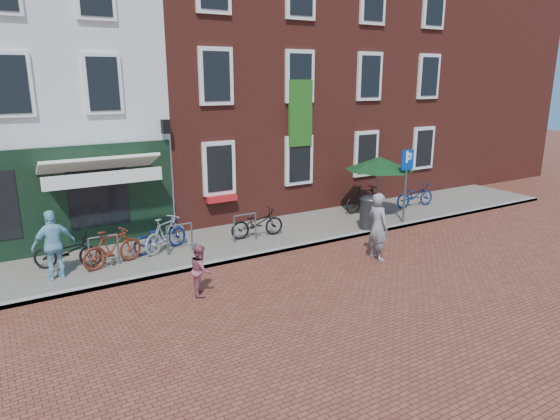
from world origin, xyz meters
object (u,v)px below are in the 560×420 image
boy (201,270)px  bicycle_0 (68,251)px  bicycle_4 (257,223)px  bicycle_6 (415,195)px  parking_sign (406,173)px  bicycle_2 (160,236)px  bicycle_3 (166,234)px  woman (378,226)px  litter_bin (370,210)px  bicycle_1 (112,248)px  cafe_person (54,245)px  bicycle_5 (364,199)px  parasol (379,161)px

boy → bicycle_0: 3.81m
bicycle_4 → bicycle_6: 6.76m
parking_sign → bicycle_2: size_ratio=1.46×
parking_sign → bicycle_3: (-7.67, 1.36, -1.18)m
woman → bicycle_6: 5.75m
bicycle_0 → bicycle_3: size_ratio=1.03×
litter_bin → bicycle_2: (-6.39, 1.34, -0.16)m
parking_sign → boy: (-7.84, -1.64, -1.19)m
bicycle_0 → bicycle_1: bicycle_1 is taller
cafe_person → bicycle_0: bearing=-130.7°
bicycle_5 → bicycle_6: bicycle_5 is taller
litter_bin → cafe_person: 9.16m
boy → woman: bearing=-72.5°
litter_bin → woman: (-1.48, -2.02, 0.22)m
woman → bicycle_1: bearing=63.7°
boy → bicycle_2: bearing=20.9°
bicycle_0 → bicycle_2: bearing=-65.3°
bicycle_0 → bicycle_1: bearing=-90.0°
woman → bicycle_0: size_ratio=1.10×
litter_bin → woman: bearing=-126.2°
bicycle_2 → bicycle_6: bearing=-105.8°
parking_sign → bicycle_5: size_ratio=1.50×
cafe_person → bicycle_5: (10.26, 0.90, -0.36)m
bicycle_2 → bicycle_3: bearing=-123.5°
litter_bin → bicycle_3: size_ratio=0.72×
bicycle_0 → bicycle_3: bearing=-66.4°
bicycle_0 → bicycle_6: 12.04m
litter_bin → bicycle_2: litter_bin is taller
bicycle_0 → bicycle_2: (2.40, 0.06, 0.00)m
parking_sign → bicycle_3: size_ratio=1.50×
parasol → litter_bin: bearing=-140.2°
bicycle_1 → bicycle_2: (1.39, 0.49, -0.05)m
bicycle_2 → bicycle_4: same height
parking_sign → woman: bearing=-146.0°
cafe_person → bicycle_1: cafe_person is taller
bicycle_4 → cafe_person: bearing=99.3°
bicycle_3 → bicycle_5: (7.37, 0.30, 0.00)m
parking_sign → bicycle_0: size_ratio=1.46×
bicycle_3 → bicycle_5: same height
bicycle_3 → bicycle_4: bearing=-125.7°
parasol → bicycle_6: 2.55m
litter_bin → parking_sign: bearing=-2.4°
boy → bicycle_2: 3.04m
woman → bicycle_3: woman is taller
bicycle_1 → bicycle_6: bicycle_1 is taller
woman → bicycle_6: bearing=-57.3°
bicycle_3 → bicycle_4: (2.74, -0.25, -0.05)m
cafe_person → bicycle_6: 12.40m
bicycle_5 → bicycle_4: bearing=97.8°
bicycle_0 → bicycle_6: (12.04, -0.05, 0.00)m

